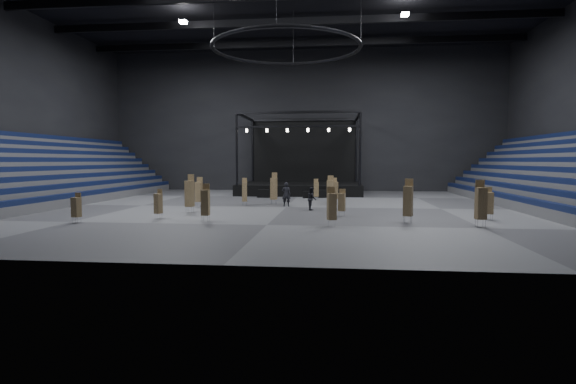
# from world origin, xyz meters

# --- Properties ---
(floor) EXTENTS (50.00, 50.00, 0.00)m
(floor) POSITION_xyz_m (0.00, 0.00, 0.00)
(floor) COLOR #565659
(floor) RESTS_ON ground
(wall_back) EXTENTS (50.00, 0.20, 18.00)m
(wall_back) POSITION_xyz_m (0.00, 21.00, 9.00)
(wall_back) COLOR black
(wall_back) RESTS_ON ground
(wall_front) EXTENTS (50.00, 0.20, 18.00)m
(wall_front) POSITION_xyz_m (0.00, -21.00, 9.00)
(wall_front) COLOR black
(wall_front) RESTS_ON ground
(wall_left) EXTENTS (0.20, 42.00, 18.00)m
(wall_left) POSITION_xyz_m (-25.00, 0.00, 9.00)
(wall_left) COLOR black
(wall_left) RESTS_ON ground
(bleachers_left) EXTENTS (7.20, 40.00, 6.40)m
(bleachers_left) POSITION_xyz_m (-22.94, 0.00, 1.73)
(bleachers_left) COLOR #515154
(bleachers_left) RESTS_ON floor
(stage) EXTENTS (14.00, 10.00, 9.20)m
(stage) POSITION_xyz_m (0.00, 16.24, 1.45)
(stage) COLOR black
(stage) RESTS_ON floor
(truss_ring) EXTENTS (12.30, 12.30, 5.15)m
(truss_ring) POSITION_xyz_m (-0.00, 0.00, 13.00)
(truss_ring) COLOR black
(truss_ring) RESTS_ON ceiling
(flight_case_left) EXTENTS (1.35, 0.81, 0.85)m
(flight_case_left) POSITION_xyz_m (-3.41, 9.27, 0.42)
(flight_case_left) COLOR black
(flight_case_left) RESTS_ON floor
(flight_case_mid) EXTENTS (1.16, 0.77, 0.71)m
(flight_case_mid) POSITION_xyz_m (1.26, 9.14, 0.36)
(flight_case_mid) COLOR black
(flight_case_mid) RESTS_ON floor
(flight_case_right) EXTENTS (1.39, 1.05, 0.83)m
(flight_case_right) POSITION_xyz_m (2.90, 9.86, 0.42)
(flight_case_right) COLOR black
(flight_case_right) RESTS_ON floor
(chair_stack_0) EXTENTS (0.50, 0.50, 2.16)m
(chair_stack_0) POSITION_xyz_m (14.00, -6.75, 1.14)
(chair_stack_0) COLOR silver
(chair_stack_0) RESTS_ON floor
(chair_stack_1) EXTENTS (0.60, 0.60, 2.54)m
(chair_stack_1) POSITION_xyz_m (3.60, 2.96, 1.33)
(chair_stack_1) COLOR silver
(chair_stack_1) RESTS_ON floor
(chair_stack_2) EXTENTS (0.47, 0.47, 2.41)m
(chair_stack_2) POSITION_xyz_m (-4.11, -9.37, 1.25)
(chair_stack_2) COLOR silver
(chair_stack_2) RESTS_ON floor
(chair_stack_3) EXTENTS (0.54, 0.54, 1.98)m
(chair_stack_3) POSITION_xyz_m (-7.64, -8.35, 1.04)
(chair_stack_3) COLOR silver
(chair_stack_3) RESTS_ON floor
(chair_stack_4) EXTENTS (0.68, 0.68, 2.75)m
(chair_stack_4) POSITION_xyz_m (8.56, -8.70, 1.42)
(chair_stack_4) COLOR silver
(chair_stack_4) RESTS_ON floor
(chair_stack_5) EXTENTS (0.56, 0.56, 2.49)m
(chair_stack_5) POSITION_xyz_m (-7.26, -0.65, 1.30)
(chair_stack_5) COLOR silver
(chair_stack_5) RESTS_ON floor
(chair_stack_6) EXTENTS (0.65, 0.65, 2.85)m
(chair_stack_6) POSITION_xyz_m (-6.71, -4.69, 1.46)
(chair_stack_6) COLOR silver
(chair_stack_6) RESTS_ON floor
(chair_stack_7) EXTENTS (0.63, 0.63, 2.32)m
(chair_stack_7) POSITION_xyz_m (4.00, 3.66, 1.23)
(chair_stack_7) COLOR silver
(chair_stack_7) RESTS_ON floor
(chair_stack_8) EXTENTS (0.60, 0.60, 2.34)m
(chair_stack_8) POSITION_xyz_m (3.87, -10.75, 1.22)
(chair_stack_8) COLOR silver
(chair_stack_8) RESTS_ON floor
(chair_stack_9) EXTENTS (0.53, 0.53, 1.88)m
(chair_stack_9) POSITION_xyz_m (-11.88, -10.88, 1.01)
(chair_stack_9) COLOR silver
(chair_stack_9) RESTS_ON floor
(chair_stack_10) EXTENTS (0.59, 0.59, 2.76)m
(chair_stack_10) POSITION_xyz_m (12.50, -9.97, 1.43)
(chair_stack_10) COLOR silver
(chair_stack_10) RESTS_ON floor
(chair_stack_11) EXTENTS (0.60, 0.60, 2.82)m
(chair_stack_11) POSITION_xyz_m (-1.35, 2.26, 1.43)
(chair_stack_11) COLOR silver
(chair_stack_11) RESTS_ON floor
(chair_stack_12) EXTENTS (0.54, 0.54, 1.91)m
(chair_stack_12) POSITION_xyz_m (4.52, -5.80, 1.03)
(chair_stack_12) COLOR silver
(chair_stack_12) RESTS_ON floor
(chair_stack_13) EXTENTS (0.51, 0.51, 2.09)m
(chair_stack_13) POSITION_xyz_m (2.19, 6.73, 1.10)
(chair_stack_13) COLOR silver
(chair_stack_13) RESTS_ON floor
(chair_stack_14) EXTENTS (0.51, 0.51, 2.38)m
(chair_stack_14) POSITION_xyz_m (-3.70, 0.88, 1.21)
(chair_stack_14) COLOR silver
(chair_stack_14) RESTS_ON floor
(man_center) EXTENTS (0.76, 0.51, 2.05)m
(man_center) POSITION_xyz_m (-0.07, 0.63, 1.03)
(man_center) COLOR black
(man_center) RESTS_ON floor
(crew_member) EXTENTS (0.81, 0.97, 1.81)m
(crew_member) POSITION_xyz_m (2.25, -2.09, 0.90)
(crew_member) COLOR black
(crew_member) RESTS_ON floor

